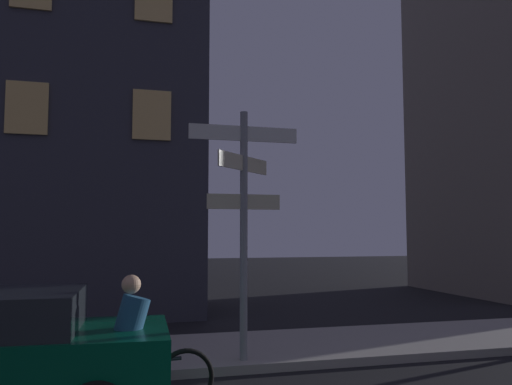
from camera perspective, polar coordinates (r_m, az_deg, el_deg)
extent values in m
cube|color=#9E9991|center=(9.13, -3.33, -17.37)|extent=(40.00, 2.54, 0.14)
cylinder|color=gray|center=(7.99, -1.39, -4.64)|extent=(0.12, 0.12, 3.89)
cube|color=white|center=(8.14, -1.37, 6.64)|extent=(1.77, 0.03, 0.24)
cube|color=beige|center=(8.07, -1.37, 3.30)|extent=(1.02, 1.02, 0.24)
cube|color=beige|center=(8.00, -1.38, -1.05)|extent=(1.18, 0.03, 0.24)
cylinder|color=black|center=(7.26, -16.40, -18.52)|extent=(0.65, 0.24, 0.64)
torus|color=black|center=(6.46, -7.99, -20.08)|extent=(0.72, 0.16, 0.72)
cylinder|color=black|center=(6.29, -13.07, -18.09)|extent=(1.00, 0.18, 0.04)
cylinder|color=navy|center=(6.18, -13.93, -13.82)|extent=(0.49, 0.38, 0.61)
sphere|color=tan|center=(6.12, -13.86, -9.99)|extent=(0.22, 0.22, 0.22)
cylinder|color=black|center=(6.37, -13.68, -18.17)|extent=(0.35, 0.17, 0.55)
cylinder|color=black|center=(6.20, -13.41, -18.56)|extent=(0.35, 0.17, 0.55)
cube|color=#F2C672|center=(12.66, -24.37, 8.67)|extent=(0.90, 0.06, 1.20)
cube|color=#F2C672|center=(12.49, -11.63, 8.53)|extent=(0.90, 0.06, 1.20)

